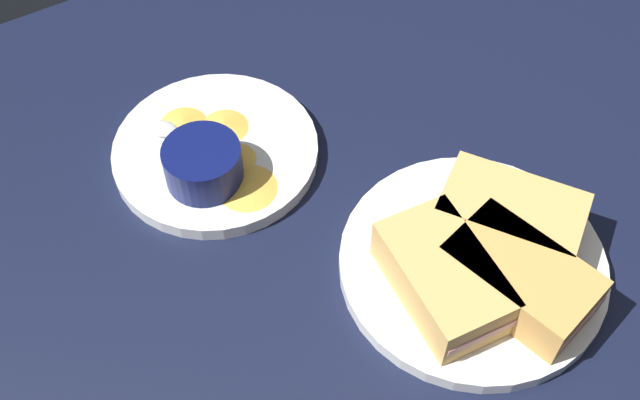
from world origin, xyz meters
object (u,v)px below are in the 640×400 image
at_px(plate_sandwich_main, 472,265).
at_px(sandwich_half_extra, 510,217).
at_px(sandwich_half_near, 443,277).
at_px(ramekin_dark_sauce, 522,220).
at_px(spoon_by_gravy_ramekin, 174,132).
at_px(sandwich_half_far, 520,279).
at_px(spoon_by_dark_ramekin, 477,262).
at_px(ramekin_light_gravy, 203,163).
at_px(plate_chips_companion, 216,151).

relative_size(plate_sandwich_main, sandwich_half_extra, 1.68).
distance_m(sandwich_half_near, ramekin_dark_sauce, 0.10).
distance_m(ramekin_dark_sauce, spoon_by_gravy_ramekin, 0.37).
relative_size(sandwich_half_near, sandwich_half_far, 0.95).
distance_m(plate_sandwich_main, ramekin_dark_sauce, 0.06).
bearing_deg(spoon_by_dark_ramekin, spoon_by_gravy_ramekin, 30.52).
bearing_deg(sandwich_half_far, spoon_by_gravy_ramekin, 28.67).
xyz_separation_m(ramekin_light_gravy, spoon_by_gravy_ramekin, (0.07, 0.00, -0.02)).
height_order(sandwich_half_extra, ramekin_dark_sauce, sandwich_half_extra).
relative_size(sandwich_half_extra, ramekin_light_gravy, 1.91).
xyz_separation_m(sandwich_half_extra, ramekin_dark_sauce, (-0.01, -0.01, -0.00)).
bearing_deg(plate_sandwich_main, ramekin_dark_sauce, -86.35).
bearing_deg(plate_chips_companion, ramekin_dark_sauce, -141.07).
bearing_deg(sandwich_half_far, sandwich_half_extra, -32.35).
bearing_deg(ramekin_dark_sauce, spoon_by_dark_ramekin, 98.17).
bearing_deg(sandwich_half_far, sandwich_half_near, 57.65).
bearing_deg(ramekin_light_gravy, sandwich_half_far, -145.73).
relative_size(sandwich_half_near, ramekin_dark_sauce, 1.88).
distance_m(sandwich_half_far, sandwich_half_extra, 0.07).
relative_size(sandwich_half_near, spoon_by_gravy_ramekin, 1.60).
distance_m(sandwich_half_far, spoon_by_gravy_ramekin, 0.38).
height_order(plate_sandwich_main, sandwich_half_far, sandwich_half_far).
distance_m(sandwich_half_near, spoon_by_gravy_ramekin, 0.33).
height_order(sandwich_half_far, plate_chips_companion, sandwich_half_far).
bearing_deg(plate_chips_companion, ramekin_light_gravy, 140.19).
distance_m(sandwich_half_near, ramekin_light_gravy, 0.26).
distance_m(sandwich_half_far, plate_chips_companion, 0.34).
xyz_separation_m(plate_sandwich_main, sandwich_half_near, (-0.01, 0.05, 0.03)).
bearing_deg(spoon_by_gravy_ramekin, plate_sandwich_main, -149.08).
distance_m(spoon_by_dark_ramekin, plate_chips_companion, 0.30).
height_order(sandwich_half_far, sandwich_half_extra, same).
relative_size(spoon_by_dark_ramekin, spoon_by_gravy_ramekin, 1.15).
bearing_deg(plate_sandwich_main, sandwich_half_extra, -77.35).
height_order(sandwich_half_far, ramekin_dark_sauce, sandwich_half_far).
bearing_deg(plate_chips_companion, sandwich_half_near, -159.66).
bearing_deg(plate_chips_companion, sandwich_half_extra, -141.70).
distance_m(ramekin_dark_sauce, ramekin_light_gravy, 0.31).
bearing_deg(ramekin_dark_sauce, plate_chips_companion, 38.93).
relative_size(spoon_by_dark_ramekin, ramekin_light_gravy, 1.27).
xyz_separation_m(sandwich_half_near, sandwich_half_far, (-0.04, -0.06, 0.00)).
distance_m(plate_sandwich_main, spoon_by_dark_ramekin, 0.01).
relative_size(sandwich_half_far, spoon_by_dark_ramekin, 1.47).
bearing_deg(ramekin_light_gravy, plate_chips_companion, -39.81).
bearing_deg(ramekin_dark_sauce, sandwich_half_extra, 55.13).
xyz_separation_m(plate_sandwich_main, sandwich_half_far, (-0.05, -0.01, 0.03)).
height_order(sandwich_half_far, spoon_by_dark_ramekin, sandwich_half_far).
height_order(sandwich_half_near, plate_chips_companion, sandwich_half_near).
height_order(sandwich_half_near, ramekin_dark_sauce, sandwich_half_near).
distance_m(plate_sandwich_main, sandwich_half_far, 0.06).
bearing_deg(ramekin_dark_sauce, sandwich_half_near, 97.77).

